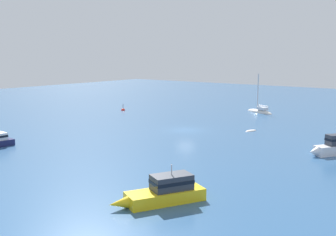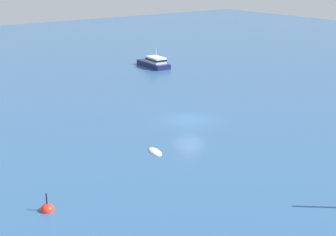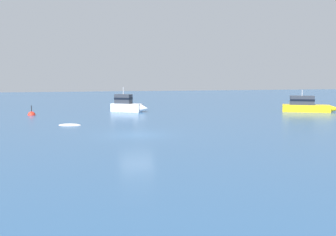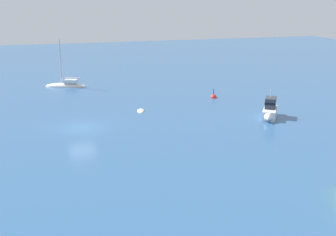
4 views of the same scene
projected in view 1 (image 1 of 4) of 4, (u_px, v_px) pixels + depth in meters
The scene contains 6 objects.
ground_plane at pixel (186, 130), 54.59m from camera, with size 160.00×160.00×0.00m, color #2D5684.
dinghy at pixel (251, 131), 54.01m from camera, with size 2.10×1.23×0.32m.
cabin_cruiser at pixel (165, 191), 28.03m from camera, with size 6.61×4.35×2.61m.
motor_cruiser at pixel (331, 147), 41.13m from camera, with size 4.41×3.46×2.94m.
sailboat at pixel (260, 112), 71.02m from camera, with size 3.76×6.02×7.27m.
mooring_buoy at pixel (123, 110), 73.52m from camera, with size 0.74×0.74×1.53m.
Camera 1 is at (44.11, 30.67, 10.12)m, focal length 43.67 mm.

